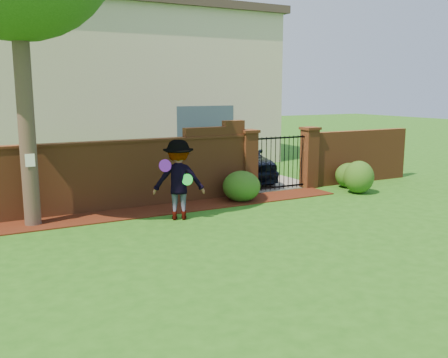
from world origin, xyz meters
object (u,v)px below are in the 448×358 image
car (235,158)px  frisbee_purple (165,166)px  man (178,180)px  frisbee_green (187,180)px

car → frisbee_purple: car is taller
car → man: bearing=-125.2°
car → frisbee_green: car is taller
frisbee_green → man: bearing=113.5°
man → frisbee_purple: size_ratio=6.52×
car → man: (-3.67, -3.81, 0.18)m
car → man: man is taller
car → frisbee_green: bearing=-122.4°
car → frisbee_purple: bearing=-127.0°
frisbee_purple → frisbee_green: bearing=-15.5°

